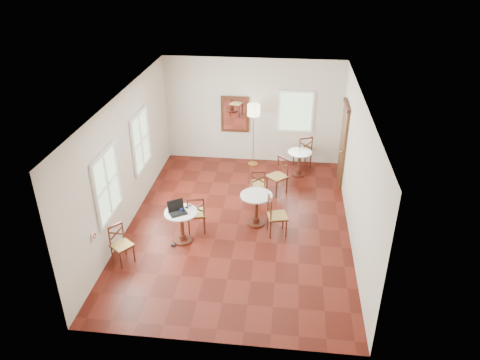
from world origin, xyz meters
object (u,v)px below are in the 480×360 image
(cafe_table_back, at_px, (299,161))
(mouse, at_px, (187,207))
(chair_back_b, at_px, (278,176))
(cafe_table_mid, at_px, (256,206))
(chair_mid_b, at_px, (276,216))
(navy_mug, at_px, (182,210))
(power_adapter, at_px, (173,245))
(cafe_table_near, at_px, (182,223))
(chair_near_b, at_px, (121,244))
(chair_mid_a, at_px, (258,184))
(floor_lamp, at_px, (254,114))
(chair_back_a, at_px, (303,151))
(water_glass, at_px, (170,210))
(chair_near_a, at_px, (196,213))
(laptop, at_px, (177,210))

(cafe_table_back, height_order, mouse, mouse)
(chair_back_b, bearing_deg, mouse, -85.12)
(cafe_table_mid, distance_m, chair_mid_b, 0.58)
(navy_mug, distance_m, power_adapter, 0.81)
(cafe_table_near, relative_size, cafe_table_mid, 0.97)
(chair_near_b, height_order, mouse, chair_near_b)
(cafe_table_near, distance_m, navy_mug, 0.33)
(cafe_table_back, relative_size, chair_mid_a, 0.82)
(floor_lamp, bearing_deg, cafe_table_back, -20.93)
(power_adapter, bearing_deg, cafe_table_near, 52.43)
(chair_mid_a, height_order, floor_lamp, floor_lamp)
(chair_mid_b, bearing_deg, cafe_table_back, -23.09)
(chair_back_a, bearing_deg, chair_back_b, 44.47)
(chair_back_b, relative_size, floor_lamp, 0.53)
(cafe_table_mid, relative_size, water_glass, 8.43)
(power_adapter, bearing_deg, chair_back_a, 56.29)
(mouse, bearing_deg, chair_back_b, 62.28)
(navy_mug, bearing_deg, chair_mid_a, 53.68)
(chair_near_a, relative_size, chair_mid_a, 1.08)
(cafe_table_mid, bearing_deg, navy_mug, -150.18)
(floor_lamp, distance_m, navy_mug, 4.17)
(cafe_table_mid, distance_m, chair_mid_a, 1.14)
(chair_mid_b, xyz_separation_m, floor_lamp, (-0.80, 3.41, 1.07))
(mouse, relative_size, navy_mug, 0.85)
(mouse, bearing_deg, chair_back_a, 68.85)
(cafe_table_back, distance_m, chair_mid_a, 1.76)
(cafe_table_near, height_order, floor_lamp, floor_lamp)
(chair_mid_b, bearing_deg, chair_mid_a, 5.83)
(chair_back_a, relative_size, power_adapter, 11.07)
(cafe_table_back, xyz_separation_m, chair_mid_b, (-0.52, -2.91, 0.03))
(chair_back_a, bearing_deg, cafe_table_near, 33.37)
(laptop, distance_m, water_glass, 0.15)
(chair_near_b, xyz_separation_m, navy_mug, (1.07, 0.82, 0.37))
(chair_back_b, height_order, water_glass, chair_back_b)
(chair_mid_a, height_order, chair_back_a, chair_back_a)
(cafe_table_back, bearing_deg, navy_mug, -125.97)
(navy_mug, bearing_deg, chair_mid_b, 14.87)
(floor_lamp, bearing_deg, laptop, -107.75)
(mouse, bearing_deg, power_adapter, -111.71)
(chair_near_a, distance_m, navy_mug, 0.58)
(chair_near_b, xyz_separation_m, laptop, (0.98, 0.80, 0.39))
(floor_lamp, distance_m, mouse, 4.00)
(cafe_table_back, xyz_separation_m, navy_mug, (-2.49, -3.43, 0.35))
(chair_mid_a, xyz_separation_m, mouse, (-1.40, -1.83, 0.34))
(chair_back_b, bearing_deg, floor_lamp, 161.52)
(chair_near_b, bearing_deg, chair_mid_a, -4.73)
(cafe_table_mid, xyz_separation_m, chair_back_a, (1.08, 3.09, 0.01))
(cafe_table_back, bearing_deg, chair_near_b, -130.00)
(floor_lamp, bearing_deg, chair_near_a, -105.40)
(chair_near_a, bearing_deg, chair_back_b, -145.39)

